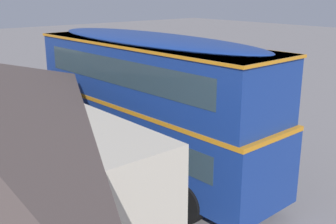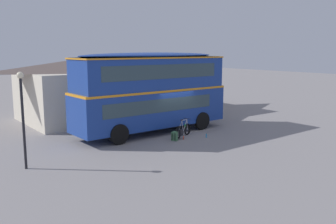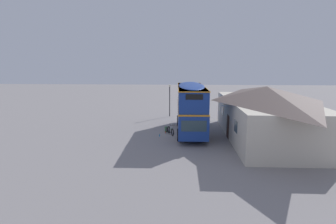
{
  "view_description": "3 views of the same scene",
  "coord_description": "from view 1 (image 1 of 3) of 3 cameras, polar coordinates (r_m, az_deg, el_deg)",
  "views": [
    {
      "loc": [
        -11.32,
        8.74,
        6.07
      ],
      "look_at": [
        0.03,
        -0.93,
        1.69
      ],
      "focal_mm": 44.32,
      "sensor_mm": 36.0,
      "label": 1
    },
    {
      "loc": [
        -13.29,
        -17.29,
        4.95
      ],
      "look_at": [
        -1.37,
        -1.43,
        1.6
      ],
      "focal_mm": 39.56,
      "sensor_mm": 36.0,
      "label": 2
    },
    {
      "loc": [
        25.34,
        -0.04,
        6.78
      ],
      "look_at": [
        0.22,
        -1.44,
        2.23
      ],
      "focal_mm": 29.34,
      "sensor_mm": 36.0,
      "label": 3
    }
  ],
  "objects": [
    {
      "name": "touring_bicycle",
      "position": [
        16.01,
        1.37,
        -4.5
      ],
      "size": [
        1.65,
        0.84,
        1.03
      ],
      "color": "black",
      "rests_on": "ground"
    },
    {
      "name": "ground_plane",
      "position": [
        15.53,
        -2.57,
        -6.67
      ],
      "size": [
        120.0,
        120.0,
        0.0
      ],
      "primitive_type": "plane",
      "color": "gray"
    },
    {
      "name": "double_decker_bus",
      "position": [
        13.53,
        -2.6,
        1.67
      ],
      "size": [
        9.76,
        2.83,
        4.79
      ],
      "color": "black",
      "rests_on": "ground"
    },
    {
      "name": "water_bottle_red_squeeze",
      "position": [
        16.18,
        3.44,
        -5.31
      ],
      "size": [
        0.06,
        0.06,
        0.22
      ],
      "color": "#D84C33",
      "rests_on": "ground"
    },
    {
      "name": "backpack_on_ground",
      "position": [
        15.69,
        4.71,
        -5.36
      ],
      "size": [
        0.36,
        0.39,
        0.54
      ],
      "color": "#386642",
      "rests_on": "ground"
    },
    {
      "name": "water_bottle_blue_sports",
      "position": [
        17.36,
        1.59,
        -3.7
      ],
      "size": [
        0.08,
        0.08,
        0.25
      ],
      "color": "#338CBF",
      "rests_on": "ground"
    }
  ]
}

